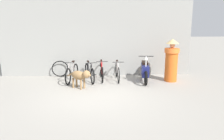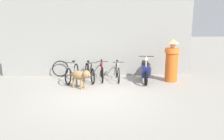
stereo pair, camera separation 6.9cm
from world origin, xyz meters
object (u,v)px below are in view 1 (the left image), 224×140
object	(u,v)px
bicycle_3	(117,72)
motorcycle	(145,71)
bicycle_1	(89,73)
bicycle_0	(72,73)
person_in_robes	(171,60)
spare_tire_left	(60,69)
stray_dog	(80,76)
bicycle_2	(102,72)

from	to	relation	value
bicycle_3	motorcycle	distance (m)	1.15
bicycle_1	bicycle_0	bearing A→B (deg)	-96.42
bicycle_0	bicycle_3	world-z (taller)	bicycle_0
bicycle_0	bicycle_1	xyz separation A→B (m)	(0.71, 0.11, -0.01)
bicycle_0	person_in_robes	bearing A→B (deg)	99.25
person_in_robes	spare_tire_left	xyz separation A→B (m)	(-4.71, 0.97, -0.52)
bicycle_0	bicycle_1	world-z (taller)	bicycle_0
bicycle_1	motorcycle	bearing A→B (deg)	69.60
stray_dog	person_in_robes	size ratio (longest dim) A/B	0.56
bicycle_0	bicycle_2	xyz separation A→B (m)	(1.21, 0.26, -0.00)
motorcycle	spare_tire_left	xyz separation A→B (m)	(-3.63, 0.95, -0.08)
bicycle_2	spare_tire_left	size ratio (longest dim) A/B	2.29
bicycle_2	bicycle_0	bearing A→B (deg)	-81.23
bicycle_3	person_in_robes	xyz separation A→B (m)	(2.19, -0.26, 0.53)
stray_dog	bicycle_2	bearing A→B (deg)	95.01
bicycle_3	motorcycle	size ratio (longest dim) A/B	0.93
bicycle_2	motorcycle	bearing A→B (deg)	75.72
bicycle_3	spare_tire_left	xyz separation A→B (m)	(-2.52, 0.71, 0.01)
motorcycle	spare_tire_left	distance (m)	3.76
bicycle_2	person_in_robes	distance (m)	2.93
bicycle_2	person_in_robes	xyz separation A→B (m)	(2.86, -0.36, 0.54)
bicycle_2	bicycle_1	bearing A→B (deg)	-77.05
bicycle_3	person_in_robes	size ratio (longest dim) A/B	0.96
bicycle_1	person_in_robes	world-z (taller)	person_in_robes
bicycle_3	stray_dog	distance (m)	1.84
bicycle_0	motorcycle	bearing A→B (deg)	99.09
bicycle_2	stray_dog	size ratio (longest dim) A/B	1.71
bicycle_2	spare_tire_left	distance (m)	1.95
motorcycle	person_in_robes	distance (m)	1.16
bicycle_2	bicycle_3	bearing A→B (deg)	78.16
bicycle_2	motorcycle	size ratio (longest dim) A/B	0.92
bicycle_3	bicycle_2	bearing A→B (deg)	-99.45
bicycle_2	stray_dog	bearing A→B (deg)	-35.32
person_in_robes	stray_dog	bearing A→B (deg)	17.67
motorcycle	bicycle_1	bearing A→B (deg)	-87.61
bicycle_0	stray_dog	xyz separation A→B (m)	(0.43, -0.98, 0.14)
bicycle_2	spare_tire_left	world-z (taller)	bicycle_2
person_in_robes	spare_tire_left	world-z (taller)	person_in_robes
bicycle_0	bicycle_2	world-z (taller)	bicycle_0
bicycle_3	spare_tire_left	world-z (taller)	bicycle_3
bicycle_2	person_in_robes	size ratio (longest dim) A/B	0.95
bicycle_3	motorcycle	world-z (taller)	motorcycle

